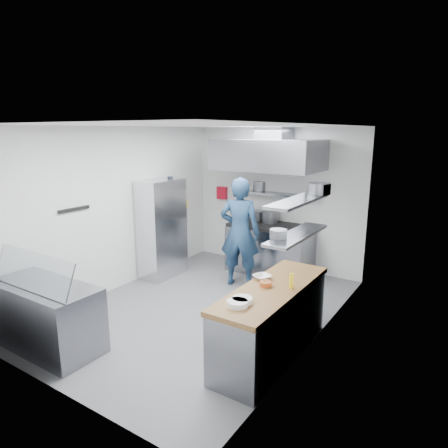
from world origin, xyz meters
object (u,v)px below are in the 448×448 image
Objects in this scene: chef at (240,232)px; display_case at (47,316)px; wire_rack at (162,229)px; gas_range at (270,250)px.

display_case is (-0.95, -3.19, -0.55)m from chef.
chef is 3.37m from display_case.
wire_rack is at bearing -2.75° from chef.
chef is 1.06× the size of wire_rack.
chef is 1.53m from wire_rack.
chef reaches higher than display_case.
chef is at bearing 14.72° from wire_rack.
display_case is at bearing -105.02° from gas_range.
wire_rack reaches higher than gas_range.
wire_rack reaches higher than display_case.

